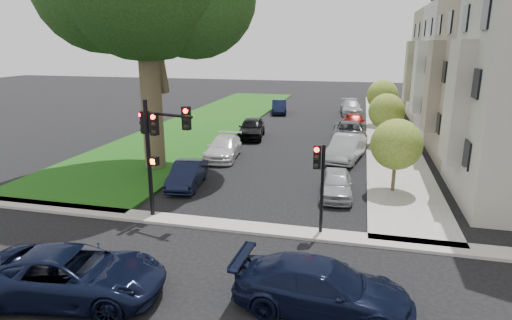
% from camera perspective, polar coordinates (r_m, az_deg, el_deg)
% --- Properties ---
extents(ground, '(140.00, 140.00, 0.00)m').
position_cam_1_polar(ground, '(15.49, -4.53, -11.99)').
color(ground, black).
rests_on(ground, ground).
extents(grass_strip, '(8.00, 44.00, 0.12)m').
position_cam_1_polar(grass_strip, '(40.02, -6.03, 5.16)').
color(grass_strip, '#1F5311').
rests_on(grass_strip, ground).
extents(sidewalk_right, '(3.50, 44.00, 0.12)m').
position_cam_1_polar(sidewalk_right, '(37.76, 17.15, 3.95)').
color(sidewalk_right, gray).
rests_on(sidewalk_right, ground).
extents(sidewalk_cross, '(60.00, 1.00, 0.12)m').
position_cam_1_polar(sidewalk_cross, '(17.18, -2.43, -8.85)').
color(sidewalk_cross, gray).
rests_on(sidewalk_cross, ground).
extents(house_b, '(7.70, 7.55, 15.97)m').
position_cam_1_polar(house_b, '(29.62, 30.38, 13.02)').
color(house_b, gray).
rests_on(house_b, ground).
extents(house_c, '(7.70, 7.55, 15.97)m').
position_cam_1_polar(house_c, '(36.90, 27.19, 13.49)').
color(house_c, silver).
rests_on(house_c, ground).
extents(house_d, '(7.70, 7.55, 15.97)m').
position_cam_1_polar(house_d, '(44.25, 25.04, 13.78)').
color(house_d, '#9E9B8F').
rests_on(house_d, ground).
extents(small_tree_a, '(2.45, 2.45, 3.67)m').
position_cam_1_polar(small_tree_a, '(21.37, 18.23, 1.99)').
color(small_tree_a, brown).
rests_on(small_tree_a, ground).
extents(small_tree_b, '(2.49, 2.49, 3.73)m').
position_cam_1_polar(small_tree_b, '(31.23, 17.02, 6.20)').
color(small_tree_b, brown).
rests_on(small_tree_b, ground).
extents(small_tree_c, '(2.68, 2.68, 4.02)m').
position_cam_1_polar(small_tree_c, '(39.09, 16.51, 8.25)').
color(small_tree_c, brown).
rests_on(small_tree_c, ground).
extents(traffic_signal_main, '(2.42, 0.73, 4.95)m').
position_cam_1_polar(traffic_signal_main, '(17.55, -13.10, 2.84)').
color(traffic_signal_main, black).
rests_on(traffic_signal_main, ground).
extents(traffic_signal_secondary, '(0.46, 0.37, 3.53)m').
position_cam_1_polar(traffic_signal_secondary, '(15.97, 8.47, -1.70)').
color(traffic_signal_secondary, black).
rests_on(traffic_signal_secondary, ground).
extents(car_cross_near, '(5.65, 3.29, 1.48)m').
position_cam_1_polar(car_cross_near, '(13.64, -23.41, -13.84)').
color(car_cross_near, black).
rests_on(car_cross_near, ground).
extents(car_cross_far, '(4.98, 2.21, 1.42)m').
position_cam_1_polar(car_cross_far, '(12.22, 8.80, -16.41)').
color(car_cross_far, black).
rests_on(car_cross_far, ground).
extents(car_parked_0, '(1.73, 3.81, 1.27)m').
position_cam_1_polar(car_parked_0, '(20.71, 10.64, -3.11)').
color(car_parked_0, '#999BA0').
rests_on(car_parked_0, ground).
extents(car_parked_1, '(2.48, 4.95, 1.56)m').
position_cam_1_polar(car_parked_1, '(27.12, 11.92, 1.56)').
color(car_parked_1, '#999BA0').
rests_on(car_parked_1, ground).
extents(car_parked_2, '(2.53, 5.38, 1.49)m').
position_cam_1_polar(car_parked_2, '(32.09, 12.37, 3.59)').
color(car_parked_2, '#3F4247').
rests_on(car_parked_2, ground).
extents(car_parked_3, '(2.14, 4.13, 1.34)m').
position_cam_1_polar(car_parked_3, '(37.27, 13.00, 5.05)').
color(car_parked_3, maroon).
rests_on(car_parked_3, ground).
extents(car_parked_4, '(2.52, 5.12, 1.43)m').
position_cam_1_polar(car_parked_4, '(44.99, 12.57, 6.86)').
color(car_parked_4, '#999BA0').
rests_on(car_parked_4, ground).
extents(car_parked_5, '(1.90, 4.05, 1.28)m').
position_cam_1_polar(car_parked_5, '(22.03, -9.13, -1.88)').
color(car_parked_5, black).
rests_on(car_parked_5, ground).
extents(car_parked_6, '(2.38, 4.80, 1.34)m').
position_cam_1_polar(car_parked_6, '(27.19, -4.34, 1.65)').
color(car_parked_6, silver).
rests_on(car_parked_6, ground).
extents(car_parked_7, '(2.43, 4.74, 1.54)m').
position_cam_1_polar(car_parked_7, '(32.91, -0.60, 4.29)').
color(car_parked_7, black).
rests_on(car_parked_7, ground).
extents(car_parked_9, '(2.24, 4.37, 1.37)m').
position_cam_1_polar(car_parked_9, '(44.61, 3.09, 7.09)').
color(car_parked_9, black).
rests_on(car_parked_9, ground).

